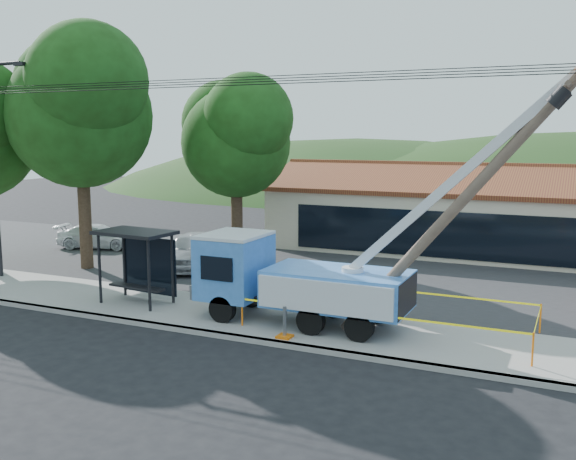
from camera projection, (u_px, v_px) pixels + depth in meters
The scene contains 14 objects.
ground at pixel (229, 368), 16.99m from camera, with size 120.00×120.00×0.00m, color black.
curb at pixel (265, 342), 18.87m from camera, with size 60.00×0.25×0.15m, color #98948F.
sidewalk at pixel (291, 324), 20.58m from camera, with size 60.00×4.00×0.15m, color #98948F.
parking_lot at pixel (367, 275), 27.77m from camera, with size 60.00×12.00×0.10m, color #28282B.
strip_mall at pixel (490, 217), 33.01m from camera, with size 22.50×8.53×4.67m.
tree_west_near at pixel (80, 102), 28.01m from camera, with size 7.56×6.72×10.80m.
tree_lot at pixel (236, 132), 30.64m from camera, with size 6.30×5.60×8.94m.
hill_west at pixel (357, 188), 72.60m from camera, with size 78.40×56.00×28.00m, color #203B15.
utility_truck at pixel (298, 277), 20.38m from camera, with size 11.74×3.69×8.08m.
leaning_pole at pixel (468, 195), 17.81m from camera, with size 6.73×1.81×8.04m.
bus_shelter at pixel (139, 249), 22.80m from camera, with size 2.80×1.85×2.60m.
caution_tape at pixel (389, 308), 19.74m from camera, with size 8.63×3.17×0.92m.
car_silver at pixel (193, 270), 29.17m from camera, with size 1.93×4.79×1.63m, color #A9ABB0.
car_white at pixel (99, 250), 34.20m from camera, with size 1.75×4.30×1.25m, color white.
Camera 1 is at (8.21, -14.12, 6.15)m, focal length 40.00 mm.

